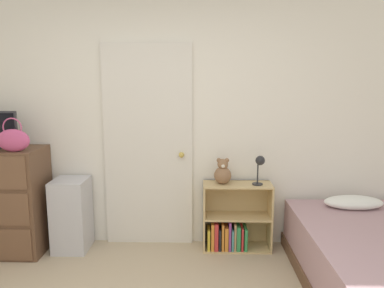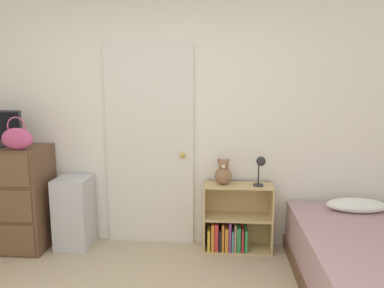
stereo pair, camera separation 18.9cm
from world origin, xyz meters
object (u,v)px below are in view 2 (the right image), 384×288
(bookshelf, at_px, (233,225))
(desk_lamp, at_px, (261,165))
(dresser, at_px, (6,198))
(handbag, at_px, (17,138))
(storage_bin, at_px, (74,212))
(teddy_bear, at_px, (223,173))

(bookshelf, relative_size, desk_lamp, 2.33)
(bookshelf, bearing_deg, dresser, -177.22)
(handbag, distance_m, desk_lamp, 2.31)
(dresser, bearing_deg, storage_bin, 5.49)
(handbag, distance_m, storage_bin, 0.92)
(handbag, xyz_separation_m, storage_bin, (0.42, 0.22, -0.79))
(bookshelf, height_order, desk_lamp, desk_lamp)
(storage_bin, bearing_deg, bookshelf, 1.66)
(bookshelf, distance_m, teddy_bear, 0.54)
(storage_bin, xyz_separation_m, desk_lamp, (1.86, 0.01, 0.53))
(dresser, height_order, handbag, handbag)
(dresser, relative_size, desk_lamp, 3.58)
(handbag, relative_size, teddy_bear, 1.21)
(storage_bin, bearing_deg, desk_lamp, 0.22)
(handbag, distance_m, teddy_bear, 1.98)
(teddy_bear, bearing_deg, handbag, -172.17)
(bookshelf, bearing_deg, desk_lamp, -9.04)
(dresser, distance_m, handbag, 0.70)
(handbag, bearing_deg, teddy_bear, 7.83)
(dresser, distance_m, desk_lamp, 2.56)
(bookshelf, bearing_deg, storage_bin, -178.34)
(teddy_bear, bearing_deg, dresser, -177.11)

